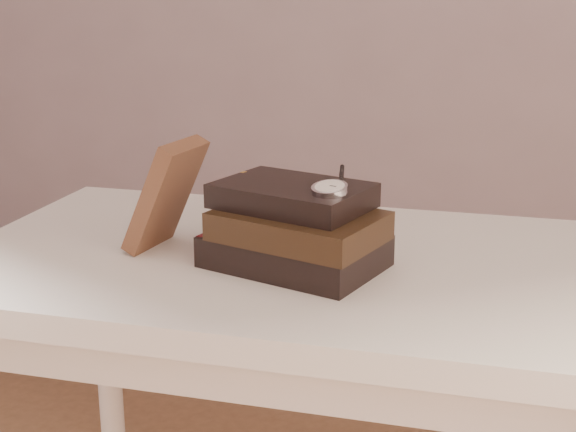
# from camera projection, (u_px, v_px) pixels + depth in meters

# --- Properties ---
(table) EXTENTS (1.00, 0.60, 0.75)m
(table) POSITION_uv_depth(u_px,v_px,m) (286.00, 310.00, 1.23)
(table) COLOR silver
(table) RESTS_ON ground
(book_stack) EXTENTS (0.28, 0.23, 0.12)m
(book_stack) POSITION_uv_depth(u_px,v_px,m) (296.00, 229.00, 1.14)
(book_stack) COLOR black
(book_stack) RESTS_ON table
(journal) EXTENTS (0.11, 0.12, 0.17)m
(journal) POSITION_uv_depth(u_px,v_px,m) (166.00, 195.00, 1.20)
(journal) COLOR #46281B
(journal) RESTS_ON table
(pocket_watch) EXTENTS (0.06, 0.16, 0.02)m
(pocket_watch) POSITION_uv_depth(u_px,v_px,m) (331.00, 187.00, 1.08)
(pocket_watch) COLOR silver
(pocket_watch) RESTS_ON book_stack
(eyeglasses) EXTENTS (0.13, 0.14, 0.05)m
(eyeglasses) POSITION_uv_depth(u_px,v_px,m) (276.00, 200.00, 1.25)
(eyeglasses) COLOR silver
(eyeglasses) RESTS_ON book_stack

